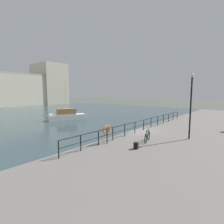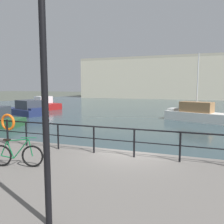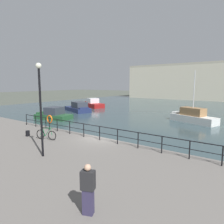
% 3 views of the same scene
% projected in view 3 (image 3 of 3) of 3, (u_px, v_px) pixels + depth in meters
% --- Properties ---
extents(ground_plane, '(240.00, 240.00, 0.00)m').
position_uv_depth(ground_plane, '(102.00, 150.00, 15.98)').
color(ground_plane, '#4C5147').
extents(water_basin, '(80.00, 60.00, 0.01)m').
position_uv_depth(water_basin, '(197.00, 110.00, 40.17)').
color(water_basin, '#33474C').
rests_on(water_basin, ground_plane).
extents(quay_promenade, '(56.00, 13.00, 1.01)m').
position_uv_depth(quay_promenade, '(26.00, 172.00, 10.70)').
color(quay_promenade, slate).
rests_on(quay_promenade, ground_plane).
extents(moored_green_narrowboat, '(7.07, 4.80, 1.86)m').
position_uv_depth(moored_green_narrowboat, '(78.00, 108.00, 37.67)').
color(moored_green_narrowboat, navy).
rests_on(moored_green_narrowboat, water_basin).
extents(moored_blue_motorboat, '(5.93, 4.23, 1.99)m').
position_uv_depth(moored_blue_motorboat, '(93.00, 104.00, 44.57)').
color(moored_blue_motorboat, maroon).
rests_on(moored_blue_motorboat, water_basin).
extents(moored_red_daysailer, '(6.64, 4.11, 6.93)m').
position_uv_depth(moored_red_daysailer, '(193.00, 117.00, 27.09)').
color(moored_red_daysailer, white).
rests_on(moored_red_daysailer, water_basin).
extents(moored_cabin_cruiser, '(5.71, 3.55, 1.78)m').
position_uv_depth(moored_cabin_cruiser, '(54.00, 114.00, 29.78)').
color(moored_cabin_cruiser, '#23512D').
rests_on(moored_cabin_cruiser, water_basin).
extents(quay_railing, '(19.53, 0.07, 1.08)m').
position_uv_depth(quay_railing, '(100.00, 130.00, 14.91)').
color(quay_railing, black).
rests_on(quay_railing, quay_promenade).
extents(parked_bicycle, '(1.72, 0.55, 0.98)m').
position_uv_depth(parked_bicycle, '(46.00, 135.00, 15.12)').
color(parked_bicycle, black).
rests_on(parked_bicycle, quay_promenade).
extents(mooring_bollard, '(0.32, 0.32, 0.44)m').
position_uv_depth(mooring_bollard, '(28.00, 133.00, 16.14)').
color(mooring_bollard, black).
rests_on(mooring_bollard, quay_promenade).
extents(life_ring_stand, '(0.75, 0.16, 1.40)m').
position_uv_depth(life_ring_stand, '(50.00, 120.00, 18.13)').
color(life_ring_stand, black).
rests_on(life_ring_stand, quay_promenade).
extents(quay_lamp_post, '(0.32, 0.32, 5.32)m').
position_uv_depth(quay_lamp_post, '(40.00, 99.00, 11.23)').
color(quay_lamp_post, black).
rests_on(quay_lamp_post, quay_promenade).
extents(standing_person, '(0.51, 0.42, 1.69)m').
position_uv_depth(standing_person, '(88.00, 189.00, 6.39)').
color(standing_person, '#332D4C').
rests_on(standing_person, quay_promenade).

